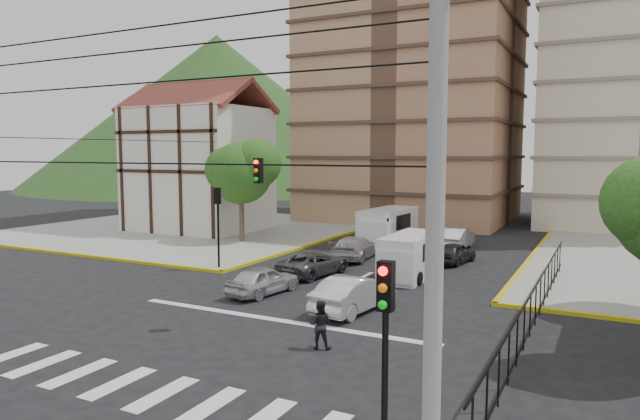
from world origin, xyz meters
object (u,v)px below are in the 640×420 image
Objects in this scene: van_right_lane at (409,257)px; traffic_light_nw at (218,214)px; traffic_light_se at (385,340)px; van_left_lane at (386,228)px; car_silver_front_left at (263,280)px; car_white_front_right at (354,293)px; pedestrian_crosswalk at (320,325)px.

traffic_light_nw is at bearing -164.34° from van_right_lane.
van_left_lane is at bearing 110.50° from traffic_light_se.
car_silver_front_left is 0.86× the size of car_white_front_right.
traffic_light_se is 1.15× the size of car_silver_front_left.
traffic_light_se reaches higher than van_left_lane.
traffic_light_se is 22.06m from traffic_light_nw.
car_white_front_right is (4.82, -0.67, 0.08)m from car_silver_front_left.
traffic_light_nw reaches higher than car_silver_front_left.
van_right_lane is at bearing -82.97° from car_white_front_right.
pedestrian_crosswalk is (5.61, -5.24, 0.15)m from car_silver_front_left.
van_right_lane is at bearing -58.94° from van_left_lane.
car_white_front_right is 2.77× the size of pedestrian_crosswalk.
traffic_light_se reaches higher than pedestrian_crosswalk.
car_white_front_right is at bearing -69.98° from van_left_lane.
pedestrian_crosswalk reaches higher than car_white_front_right.
pedestrian_crosswalk reaches higher than car_silver_front_left.
car_silver_front_left is at bearing -33.95° from traffic_light_nw.
van_right_lane is 0.86× the size of van_left_lane.
car_silver_front_left is (-0.26, -15.20, -0.59)m from van_left_lane.
traffic_light_se reaches higher than car_white_front_right.
traffic_light_nw is at bearing 135.00° from traffic_light_se.
traffic_light_nw reaches higher than van_left_lane.
traffic_light_se is at bearing 139.39° from car_silver_front_left.
van_left_lane reaches higher than pedestrian_crosswalk.
pedestrian_crosswalk is at bearing 145.57° from car_silver_front_left.
car_silver_front_left is at bearing -0.42° from car_white_front_right.
traffic_light_nw is at bearing -55.70° from pedestrian_crosswalk.
car_silver_front_left is at bearing -86.98° from van_left_lane.
van_left_lane reaches higher than van_right_lane.
car_white_front_right is at bearing -22.49° from traffic_light_nw.
traffic_light_nw reaches higher than car_white_front_right.
van_left_lane is (-10.23, 27.36, -1.87)m from traffic_light_se.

